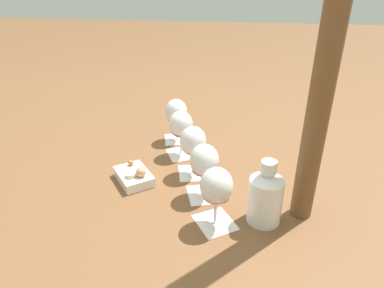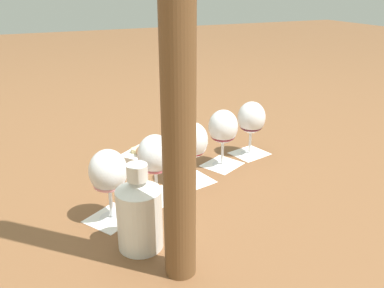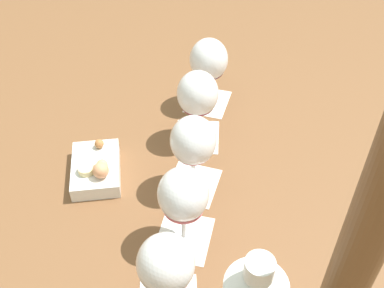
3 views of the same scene
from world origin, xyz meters
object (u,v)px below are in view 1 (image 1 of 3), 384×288
wine_glass_0 (216,188)px  wine_glass_3 (181,126)px  wine_glass_1 (204,162)px  umbrella_pole (325,72)px  snack_dish (134,176)px  wine_glass_2 (193,143)px  wine_glass_4 (176,113)px  ceramic_vase (265,196)px

wine_glass_0 → wine_glass_3: size_ratio=1.00×
wine_glass_0 → wine_glass_1: (0.13, 0.05, 0.00)m
wine_glass_3 → umbrella_pole: umbrella_pole is taller
snack_dish → wine_glass_0: bearing=-121.3°
wine_glass_0 → wine_glass_1: same height
snack_dish → wine_glass_2: bearing=-66.3°
wine_glass_3 → wine_glass_4: bearing=18.2°
wine_glass_2 → snack_dish: bearing=113.7°
wine_glass_2 → wine_glass_0: bearing=-159.0°
wine_glass_2 → ceramic_vase: (-0.23, -0.24, -0.04)m
wine_glass_0 → ceramic_vase: size_ratio=0.91×
wine_glass_2 → umbrella_pole: bearing=-117.6°
wine_glass_0 → snack_dish: wine_glass_0 is taller
ceramic_vase → wine_glass_3: bearing=40.0°
wine_glass_1 → wine_glass_4: bearing=22.4°
wine_glass_0 → wine_glass_4: size_ratio=1.00×
wine_glass_4 → ceramic_vase: ceramic_vase is taller
wine_glass_1 → wine_glass_2: (0.13, 0.05, -0.00)m
wine_glass_4 → umbrella_pole: size_ratio=0.21×
wine_glass_3 → wine_glass_1: bearing=-155.6°
wine_glass_4 → ceramic_vase: 0.60m
wine_glass_2 → umbrella_pole: umbrella_pole is taller
wine_glass_1 → umbrella_pole: bearing=-100.2°
wine_glass_4 → umbrella_pole: bearing=-133.9°
ceramic_vase → snack_dish: 0.46m
wine_glass_2 → umbrella_pole: 0.50m
wine_glass_2 → snack_dish: (-0.08, 0.19, -0.10)m
wine_glass_0 → wine_glass_2: size_ratio=1.00×
umbrella_pole → wine_glass_2: bearing=62.4°
ceramic_vase → snack_dish: bearing=71.2°
umbrella_pole → wine_glass_1: bearing=79.8°
wine_glass_4 → ceramic_vase: bearing=-144.8°
wine_glass_2 → wine_glass_1: bearing=-157.8°
wine_glass_2 → wine_glass_4: 0.28m
wine_glass_3 → umbrella_pole: bearing=-127.0°
wine_glass_0 → ceramic_vase: (0.03, -0.14, -0.04)m
wine_glass_4 → ceramic_vase: (-0.49, -0.34, -0.04)m
ceramic_vase → wine_glass_1: bearing=61.4°
wine_glass_0 → umbrella_pole: 0.40m
wine_glass_1 → snack_dish: 0.27m
wine_glass_1 → ceramic_vase: ceramic_vase is taller
wine_glass_4 → umbrella_pole: (-0.44, -0.46, 0.31)m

